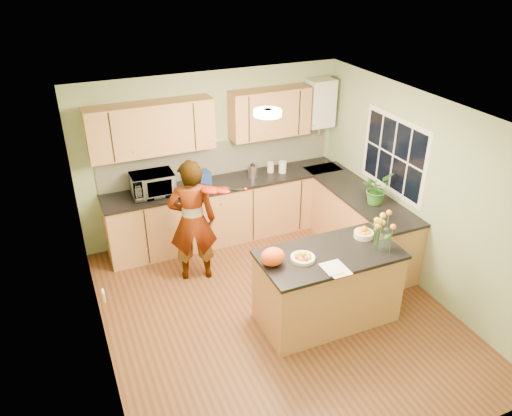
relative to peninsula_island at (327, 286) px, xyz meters
name	(u,v)px	position (x,y,z in m)	size (l,w,h in m)	color
floor	(275,312)	(-0.51, 0.33, -0.47)	(4.50, 4.50, 0.00)	#562E18
ceiling	(280,117)	(-0.51, 0.33, 2.03)	(4.00, 4.50, 0.02)	silver
wall_back	(213,156)	(-0.51, 2.58, 0.78)	(4.00, 0.02, 2.50)	#9CAE7C
wall_front	(405,361)	(-0.51, -1.92, 0.78)	(4.00, 0.02, 2.50)	#9CAE7C
wall_left	(94,265)	(-2.51, 0.33, 0.78)	(0.02, 4.50, 2.50)	#9CAE7C
wall_right	(420,194)	(1.49, 0.33, 0.78)	(0.02, 4.50, 2.50)	#9CAE7C
back_counter	(227,209)	(-0.41, 2.28, 0.00)	(3.64, 0.62, 0.94)	#B87849
right_counter	(357,221)	(1.19, 1.18, 0.00)	(0.62, 2.24, 0.94)	#B87849
splashback	(219,158)	(-0.41, 2.56, 0.73)	(3.60, 0.02, 0.52)	silver
upper_cabinets	(203,122)	(-0.69, 2.41, 1.38)	(3.20, 0.34, 0.70)	#B87849
boiler	(320,103)	(1.19, 2.42, 1.43)	(0.40, 0.30, 0.86)	white
window_right	(394,155)	(1.48, 0.93, 1.08)	(0.01, 1.30, 1.05)	white
light_switch	(104,295)	(-2.50, -0.27, 0.83)	(0.02, 0.09, 0.09)	white
ceiling_lamp	(268,113)	(-0.51, 0.63, 1.99)	(0.30, 0.30, 0.07)	#FFEABF
peninsula_island	(327,286)	(0.00, 0.00, 0.00)	(1.63, 0.84, 0.94)	#B87849
fruit_dish	(303,257)	(-0.35, 0.00, 0.51)	(0.27, 0.27, 0.10)	beige
orange_bowl	(364,233)	(0.55, 0.15, 0.52)	(0.23, 0.23, 0.14)	beige
flower_vase	(387,225)	(0.60, -0.18, 0.80)	(0.27, 0.27, 0.50)	silver
orange_bag	(273,257)	(-0.70, 0.05, 0.57)	(0.27, 0.23, 0.20)	#FF4F15
papers	(336,269)	(-0.10, -0.30, 0.47)	(0.23, 0.31, 0.01)	white
violinist	(192,221)	(-1.19, 1.46, 0.39)	(0.62, 0.41, 1.71)	#E3B08B
violin	(211,190)	(-0.99, 1.24, 0.90)	(0.60, 0.24, 0.12)	#571005
microwave	(153,184)	(-1.50, 2.26, 0.63)	(0.58, 0.39, 0.32)	white
blue_box	(200,179)	(-0.81, 2.27, 0.58)	(0.27, 0.20, 0.22)	navy
kettle	(253,171)	(0.00, 2.25, 0.58)	(0.14, 0.14, 0.26)	#B7B7BC
jar_cream	(270,167)	(0.33, 2.33, 0.55)	(0.10, 0.10, 0.16)	beige
jar_white	(283,167)	(0.49, 2.24, 0.56)	(0.11, 0.11, 0.18)	white
potted_plant	(376,188)	(1.19, 0.83, 0.69)	(0.39, 0.34, 0.43)	#2E6B23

